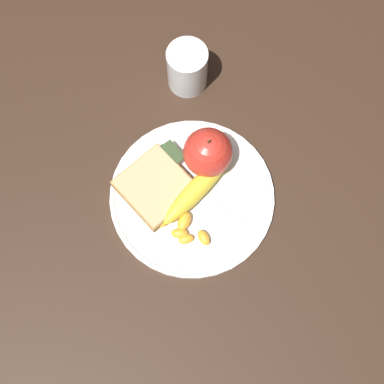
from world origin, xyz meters
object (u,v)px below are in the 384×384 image
object	(u,v)px
fork	(194,192)
jam_packet	(170,157)
banana	(198,188)
juice_glass	(187,69)
bread_slice	(156,187)
apple	(208,152)
plate	(192,196)

from	to	relation	value
fork	jam_packet	size ratio (longest dim) A/B	4.48
banana	fork	distance (m)	0.02
juice_glass	banana	world-z (taller)	juice_glass
fork	bread_slice	bearing A→B (deg)	30.59
jam_packet	apple	bearing A→B (deg)	-133.11
apple	banana	size ratio (longest dim) A/B	0.56
plate	bread_slice	distance (m)	0.06
juice_glass	banana	size ratio (longest dim) A/B	0.54
plate	banana	world-z (taller)	banana
banana	jam_packet	world-z (taller)	banana
fork	plate	bearing A→B (deg)	93.66
apple	banana	world-z (taller)	apple
banana	plate	bearing A→B (deg)	92.02
plate	jam_packet	distance (m)	0.08
bread_slice	jam_packet	xyz separation A→B (m)	(0.03, -0.05, -0.00)
juice_glass	fork	bearing A→B (deg)	144.34
juice_glass	jam_packet	bearing A→B (deg)	130.81
juice_glass	banana	bearing A→B (deg)	146.06
banana	bread_slice	xyz separation A→B (m)	(0.05, 0.05, -0.01)
juice_glass	apple	bearing A→B (deg)	153.08
juice_glass	bread_slice	distance (m)	0.22
fork	jam_packet	distance (m)	0.07
banana	juice_glass	bearing A→B (deg)	-33.94
banana	jam_packet	xyz separation A→B (m)	(0.07, 0.00, -0.01)
apple	bread_slice	bearing A→B (deg)	81.26
apple	fork	distance (m)	0.07
apple	banana	distance (m)	0.06
banana	apple	bearing A→B (deg)	-55.61
fork	jam_packet	world-z (taller)	jam_packet
bread_slice	fork	xyz separation A→B (m)	(-0.04, -0.05, -0.01)
jam_packet	bread_slice	bearing A→B (deg)	118.46
juice_glass	fork	size ratio (longest dim) A/B	0.46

